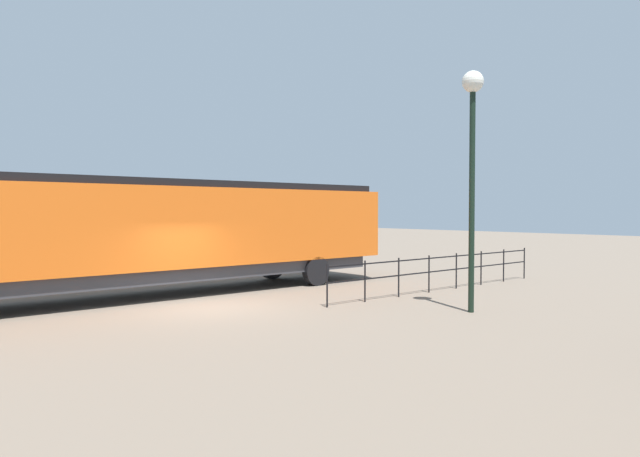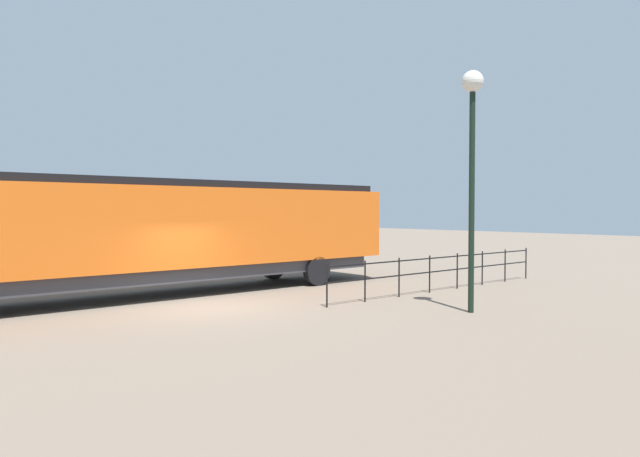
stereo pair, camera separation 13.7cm
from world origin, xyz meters
name	(u,v)px [view 2 (the right image)]	position (x,y,z in m)	size (l,w,h in m)	color
ground_plane	(209,308)	(0.00, 0.00, 0.00)	(120.00, 120.00, 0.00)	#756656
locomotive	(173,230)	(-3.24, 0.45, 2.18)	(3.12, 18.02, 3.85)	orange
lamp_post	(472,132)	(5.39, 5.19, 5.00)	(0.60, 0.60, 6.70)	black
platform_fence	(444,268)	(2.16, 8.18, 0.82)	(0.05, 11.06, 1.29)	black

